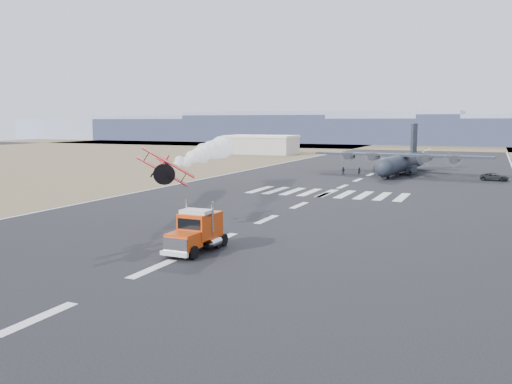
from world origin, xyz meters
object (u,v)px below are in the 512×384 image
Objects in this scene: crew_c at (374,170)px; aerobatic_biplane at (164,167)px; crew_h at (359,171)px; crew_g at (359,171)px; hangar_left at (262,144)px; crew_f at (410,173)px; transport_aircraft at (402,161)px; crew_d at (382,174)px; crew_b at (343,171)px; support_vehicle at (494,177)px; crew_e at (398,173)px; crew_a at (390,171)px; semi_truck at (197,231)px.

aerobatic_biplane is at bearing 78.90° from crew_c.
crew_h is (-2.71, -2.96, -0.10)m from crew_c.
aerobatic_biplane is 3.71× the size of crew_g.
hangar_left is at bearing 170.86° from crew_g.
crew_f is 1.11× the size of crew_h.
transport_aircraft reaches higher than crew_d.
hangar_left is 79.76m from crew_b.
crew_b is at bearing -54.09° from hangar_left.
crew_g is (-27.33, 1.01, 0.09)m from support_vehicle.
crew_e is 0.98× the size of crew_g.
support_vehicle is (19.02, -6.82, -2.14)m from transport_aircraft.
transport_aircraft is 24.73× the size of crew_h.
crew_b is 3.78m from crew_g.
crew_a is 1.01× the size of crew_e.
crew_b is at bearing 21.02° from crew_f.
semi_truck is 71.25m from crew_d.
crew_b is (-5.54, 73.71, -0.99)m from semi_truck.
support_vehicle is at bearing 72.24° from semi_truck.
transport_aircraft is at bearing 56.75° from crew_e.
crew_d is 1.11× the size of crew_e.
aerobatic_biplane is at bearing -138.73° from crew_e.
crew_a is 4.74m from crew_e.
crew_e is at bearing 101.84° from support_vehicle.
crew_f is (2.45, 0.84, 0.06)m from crew_e.
transport_aircraft is at bearing 36.65° from crew_d.
semi_truck is 13.34m from aerobatic_biplane.
crew_g is at bearing -101.40° from crew_a.
crew_d is at bearing 164.90° from crew_b.
aerobatic_biplane is 71.03m from crew_a.
crew_f is at bearing 23.92° from crew_a.
crew_c reaches higher than crew_f.
crew_g is (-11.07, 1.11, -0.04)m from crew_f.
crew_h is at bearing 132.62° from crew_e.
transport_aircraft is at bearing 86.52° from semi_truck.
hangar_left reaches higher than crew_e.
aerobatic_biplane is at bearing -53.36° from crew_g.
crew_b reaches higher than crew_f.
crew_f reaches higher than crew_a.
crew_h is (-2.38, 75.73, -1.10)m from semi_truck.
crew_a is (-20.94, 3.24, 0.08)m from support_vehicle.
crew_a is 1.05× the size of crew_h.
crew_b is at bearing 36.84° from crew_c.
crew_c reaches higher than support_vehicle.
crew_g reaches higher than support_vehicle.
crew_f is (14.16, 1.08, -0.02)m from crew_b.
transport_aircraft is 21.71× the size of crew_b.
aerobatic_biplane is at bearing 87.65° from crew_b.
aerobatic_biplane is 74.76m from support_vehicle.
semi_truck is 5.20× the size of crew_a.
hangar_left is 4.58× the size of support_vehicle.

